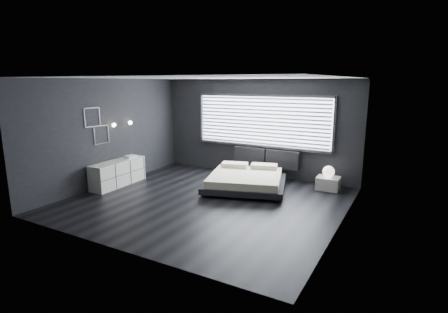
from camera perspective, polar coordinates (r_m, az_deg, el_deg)
The scene contains 12 objects.
room at distance 7.84m, azimuth -3.03°, elevation 2.43°, with size 6.04×6.00×2.80m.
window at distance 10.10m, azimuth 6.14°, elevation 5.75°, with size 4.14×0.09×1.52m.
headboard at distance 10.14m, azimuth 6.86°, elevation -0.19°, with size 1.96×0.16×0.52m.
sconce_near at distance 9.68m, azimuth -17.54°, elevation 4.93°, with size 0.18×0.11×0.11m.
sconce_far at distance 10.10m, azimuth -15.07°, elevation 5.35°, with size 0.18×0.11×0.11m.
wall_art_upper at distance 9.33m, azimuth -20.70°, elevation 6.01°, with size 0.01×0.48×0.48m.
wall_art_lower at distance 9.55m, azimuth -19.35°, elevation 3.38°, with size 0.01×0.48×0.48m.
bed at distance 9.06m, azimuth 3.56°, elevation -3.78°, with size 2.46×2.40×0.51m.
nightstand at distance 9.38m, azimuth 16.61°, elevation -4.20°, with size 0.56×0.47×0.33m, color silver.
orb_lamp at distance 9.27m, azimuth 16.70°, elevation -2.39°, with size 0.30×0.30×0.30m, color white.
dresser at distance 9.75m, azimuth -16.89°, elevation -2.58°, with size 0.54×1.68×0.66m.
book_stack at distance 9.97m, azimuth -14.96°, elevation -0.00°, with size 0.30×0.36×0.07m.
Camera 1 is at (4.13, -6.54, 2.72)m, focal length 28.00 mm.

